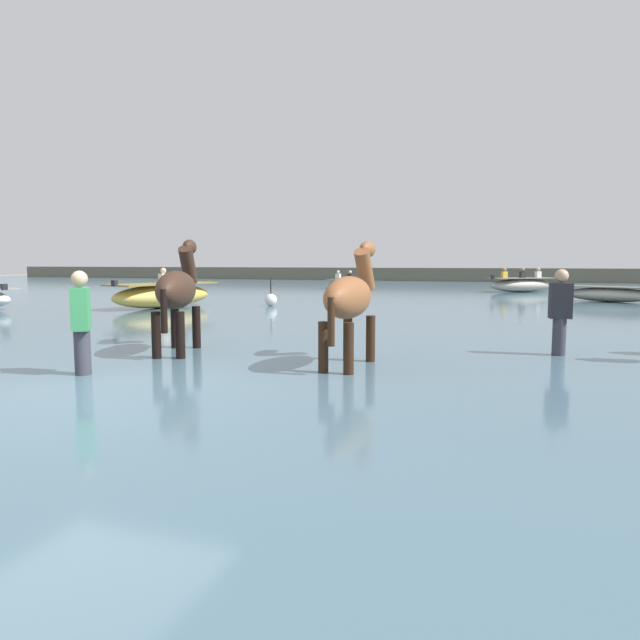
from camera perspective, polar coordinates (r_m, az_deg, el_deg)
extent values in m
plane|color=gray|center=(6.74, -22.79, -9.55)|extent=(120.00, 120.00, 0.00)
cube|color=#476675|center=(15.53, 2.48, 0.02)|extent=(90.00, 90.00, 0.31)
ellipsoid|color=#382319|center=(9.10, -14.27, 2.97)|extent=(0.95, 1.57, 0.59)
cylinder|color=black|center=(9.72, -14.38, -1.61)|extent=(0.14, 0.14, 1.01)
cylinder|color=black|center=(9.63, -12.33, -1.62)|extent=(0.14, 0.14, 1.01)
cylinder|color=black|center=(8.73, -16.14, -2.49)|extent=(0.14, 0.14, 1.01)
cylinder|color=black|center=(8.63, -13.87, -2.52)|extent=(0.14, 0.14, 1.01)
cylinder|color=#382319|center=(9.85, -13.15, 5.38)|extent=(0.39, 0.59, 0.68)
ellipsoid|color=#382319|center=(10.00, -12.99, 7.18)|extent=(0.36, 0.55, 0.25)
cylinder|color=black|center=(8.44, -15.45, 0.86)|extent=(0.10, 0.10, 0.64)
ellipsoid|color=brown|center=(7.66, 2.88, 2.29)|extent=(0.55, 1.45, 0.57)
cylinder|color=black|center=(8.27, 2.80, -2.84)|extent=(0.13, 0.13, 0.97)
cylinder|color=black|center=(8.17, 5.10, -2.96)|extent=(0.13, 0.13, 0.97)
cylinder|color=black|center=(7.33, 0.33, -3.95)|extent=(0.13, 0.13, 0.97)
cylinder|color=black|center=(7.22, 2.89, -4.12)|extent=(0.13, 0.13, 0.97)
cylinder|color=brown|center=(8.36, 4.51, 5.06)|extent=(0.25, 0.54, 0.66)
ellipsoid|color=brown|center=(8.50, 4.81, 7.10)|extent=(0.22, 0.50, 0.25)
cylinder|color=black|center=(7.04, 1.13, -0.18)|extent=(0.09, 0.09, 0.62)
ellipsoid|color=gold|center=(18.42, -15.51, 2.35)|extent=(2.20, 3.91, 0.72)
cube|color=olive|center=(18.41, -15.54, 3.53)|extent=(2.11, 3.76, 0.04)
cube|color=black|center=(17.29, -20.00, 3.49)|extent=(0.18, 0.16, 0.18)
cube|color=#3356A8|center=(19.11, -13.25, 4.18)|extent=(0.24, 0.30, 0.30)
sphere|color=tan|center=(19.11, -13.26, 4.90)|extent=(0.18, 0.18, 0.18)
cube|color=white|center=(18.38, -15.49, 4.06)|extent=(0.24, 0.30, 0.30)
sphere|color=beige|center=(18.37, -15.51, 4.81)|extent=(0.18, 0.18, 0.18)
ellipsoid|color=#B2AD9E|center=(28.62, 19.62, 3.31)|extent=(3.37, 2.98, 0.64)
cube|color=slate|center=(28.61, 19.64, 3.99)|extent=(3.23, 2.86, 0.04)
cube|color=black|center=(27.63, 17.02, 4.17)|extent=(0.19, 0.20, 0.18)
cube|color=white|center=(29.19, 21.12, 4.30)|extent=(0.32, 0.30, 0.30)
sphere|color=tan|center=(29.19, 21.13, 4.78)|extent=(0.18, 0.18, 0.18)
cube|color=#232328|center=(28.56, 19.73, 4.33)|extent=(0.32, 0.30, 0.30)
sphere|color=#A37556|center=(28.55, 19.74, 4.81)|extent=(0.18, 0.18, 0.18)
cube|color=gold|center=(28.07, 18.07, 4.36)|extent=(0.32, 0.30, 0.30)
sphere|color=#A37556|center=(28.07, 18.09, 4.85)|extent=(0.18, 0.18, 0.18)
ellipsoid|color=#B2AD9E|center=(22.80, 27.16, 2.28)|extent=(3.20, 2.07, 0.51)
cube|color=slate|center=(22.79, 27.19, 2.97)|extent=(3.07, 1.99, 0.04)
cube|color=black|center=(18.95, -29.23, 2.92)|extent=(0.15, 0.18, 0.18)
ellipsoid|color=#B2AD9E|center=(29.96, 2.98, 3.58)|extent=(2.78, 1.49, 0.46)
cube|color=slate|center=(29.95, 2.98, 4.05)|extent=(2.67, 1.43, 0.04)
cube|color=white|center=(30.38, 1.84, 4.41)|extent=(0.30, 0.24, 0.30)
sphere|color=beige|center=(30.38, 1.84, 4.86)|extent=(0.18, 0.18, 0.18)
cube|color=#232328|center=(30.00, 3.05, 4.38)|extent=(0.30, 0.24, 0.30)
sphere|color=beige|center=(30.00, 3.05, 4.84)|extent=(0.18, 0.18, 0.18)
cube|color=red|center=(29.58, 4.23, 4.35)|extent=(0.30, 0.24, 0.30)
sphere|color=#A37556|center=(29.57, 4.24, 4.82)|extent=(0.18, 0.18, 0.18)
cylinder|color=#383842|center=(7.80, -22.76, -4.17)|extent=(0.20, 0.20, 0.88)
cube|color=#388E51|center=(7.72, -22.96, 1.03)|extent=(0.34, 0.38, 0.54)
sphere|color=tan|center=(7.70, -23.08, 3.85)|extent=(0.20, 0.20, 0.20)
cylinder|color=#383842|center=(9.42, 22.90, -2.52)|extent=(0.20, 0.20, 0.88)
cube|color=#232328|center=(9.35, 23.08, 1.79)|extent=(0.34, 0.24, 0.54)
sphere|color=tan|center=(9.33, 23.17, 4.12)|extent=(0.20, 0.20, 0.20)
sphere|color=silver|center=(18.43, -4.97, 2.03)|extent=(0.40, 0.40, 0.40)
cylinder|color=black|center=(18.40, -4.98, 3.46)|extent=(0.04, 0.04, 0.52)
cube|color=#605B4C|center=(43.89, 13.24, 4.29)|extent=(80.00, 2.40, 1.29)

